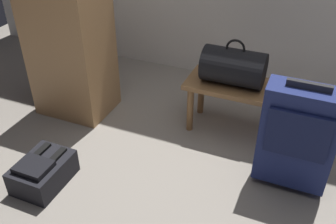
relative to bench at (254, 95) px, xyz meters
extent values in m
plane|color=gray|center=(-0.05, -0.75, -0.34)|extent=(6.60, 6.60, 0.00)
cube|color=olive|center=(0.00, 0.00, 0.04)|extent=(1.00, 0.36, 0.04)
cylinder|color=olive|center=(-0.44, -0.13, -0.16)|extent=(0.05, 0.05, 0.37)
cylinder|color=olive|center=(0.44, -0.13, -0.16)|extent=(0.05, 0.05, 0.37)
cylinder|color=olive|center=(-0.44, 0.13, -0.16)|extent=(0.05, 0.05, 0.37)
cylinder|color=olive|center=(0.44, 0.13, -0.16)|extent=(0.05, 0.05, 0.37)
cylinder|color=black|center=(-0.17, 0.00, 0.19)|extent=(0.44, 0.26, 0.26)
torus|color=black|center=(-0.17, 0.00, 0.33)|extent=(0.14, 0.02, 0.14)
cube|color=silver|center=(0.32, 0.03, 0.07)|extent=(0.07, 0.14, 0.01)
cube|color=black|center=(0.32, 0.03, 0.07)|extent=(0.06, 0.13, 0.00)
cube|color=navy|center=(0.35, -0.44, 0.04)|extent=(0.44, 0.20, 0.66)
cube|color=#11183E|center=(0.35, -0.55, 0.12)|extent=(0.35, 0.02, 0.30)
cube|color=#262628|center=(0.35, -0.44, 0.39)|extent=(0.25, 0.03, 0.04)
cylinder|color=black|center=(0.19, -0.37, -0.32)|extent=(0.02, 0.05, 0.05)
cylinder|color=black|center=(0.50, -0.37, -0.32)|extent=(0.02, 0.05, 0.05)
cube|color=black|center=(-1.11, -1.04, -0.26)|extent=(0.28, 0.38, 0.17)
cube|color=black|center=(-1.11, -1.11, -0.15)|extent=(0.21, 0.17, 0.04)
cube|color=black|center=(-1.17, -0.98, -0.16)|extent=(0.04, 0.19, 0.02)
cube|color=black|center=(-1.04, -0.98, -0.16)|extent=(0.04, 0.19, 0.02)
cube|color=#A87A4C|center=(-1.41, -0.20, 0.21)|extent=(0.56, 0.44, 1.10)
camera|label=1|loc=(0.33, -2.39, 1.43)|focal=40.55mm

